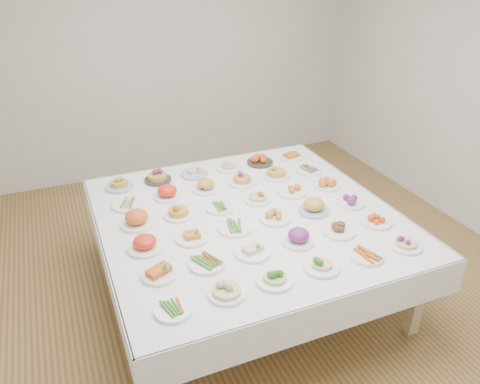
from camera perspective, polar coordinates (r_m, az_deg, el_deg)
name	(u,v)px	position (r m, az deg, el deg)	size (l,w,h in m)	color
room_envelope	(246,72)	(3.61, 0.72, 14.40)	(5.02, 5.02, 2.81)	olive
display_table	(247,221)	(3.81, 0.87, -3.54)	(2.32, 2.32, 0.75)	white
dish_0	(173,308)	(2.87, -8.13, -13.88)	(0.23, 0.23, 0.05)	white
dish_1	(227,286)	(2.93, -1.64, -11.42)	(0.23, 0.23, 0.14)	white
dish_2	(275,274)	(3.04, 4.27, -9.98)	(0.24, 0.24, 0.13)	white
dish_3	(322,261)	(3.19, 9.97, -8.34)	(0.24, 0.24, 0.13)	white
dish_4	(367,255)	(3.38, 15.22, -7.40)	(0.23, 0.23, 0.06)	white
dish_5	(406,242)	(3.56, 19.61, -5.71)	(0.23, 0.23, 0.11)	white
dish_6	(159,270)	(3.13, -9.87, -9.37)	(0.23, 0.23, 0.11)	white
dish_7	(207,261)	(3.20, -4.05, -8.41)	(0.28, 0.25, 0.06)	white
dish_8	(253,249)	(3.30, 1.56, -6.93)	(0.26, 0.26, 0.10)	white
dish_9	(298,237)	(3.43, 7.14, -5.42)	(0.23, 0.23, 0.12)	white
dish_10	(339,228)	(3.60, 11.96, -4.34)	(0.24, 0.24, 0.10)	white
dish_11	(376,219)	(3.79, 16.25, -3.15)	(0.24, 0.24, 0.10)	white
dish_12	(145,241)	(3.40, -11.55, -5.87)	(0.26, 0.26, 0.14)	white
dish_13	(192,236)	(3.47, -5.87, -5.34)	(0.24, 0.24, 0.09)	white
dish_14	(235,226)	(3.57, -0.65, -4.21)	(0.27, 0.26, 0.06)	white
dish_15	(275,215)	(3.69, 4.28, -2.82)	(0.25, 0.25, 0.10)	white
dish_16	(314,205)	(3.83, 9.01, -1.52)	(0.25, 0.25, 0.14)	#4C66B2
dish_17	(351,198)	(4.01, 13.34, -0.75)	(0.24, 0.24, 0.12)	white
dish_18	(136,217)	(3.68, -12.52, -2.96)	(0.27, 0.27, 0.16)	white
dish_19	(178,209)	(3.75, -7.53, -2.08)	(0.23, 0.23, 0.14)	white
dish_20	(220,207)	(3.84, -2.47, -1.82)	(0.23, 0.23, 0.05)	white
dish_21	(258,196)	(3.95, 2.19, -0.46)	(0.23, 0.23, 0.11)	white
dish_22	(292,188)	(4.10, 6.39, 0.47)	(0.25, 0.25, 0.11)	white
dish_23	(327,182)	(4.25, 10.57, 1.22)	(0.23, 0.23, 0.11)	white
dish_24	(128,203)	(3.99, -13.51, -1.34)	(0.27, 0.26, 0.06)	white
dish_25	(167,191)	(4.04, -8.87, 0.14)	(0.25, 0.25, 0.14)	white
dish_26	(206,185)	(4.13, -4.19, 0.87)	(0.24, 0.24, 0.12)	white
dish_27	(242,177)	(4.24, 0.27, 1.84)	(0.25, 0.25, 0.14)	white
dish_28	(276,171)	(4.37, 4.45, 2.61)	(0.25, 0.25, 0.14)	white
dish_29	(309,169)	(4.53, 8.38, 2.75)	(0.25, 0.25, 0.06)	white
dish_30	(119,182)	(4.30, -14.51, 1.14)	(0.25, 0.25, 0.13)	#4C66B2
dish_31	(157,174)	(4.34, -10.04, 2.21)	(0.25, 0.24, 0.16)	#2C2A27
dish_32	(195,172)	(4.43, -5.57, 2.50)	(0.26, 0.26, 0.10)	#4C66B2
dish_33	(229,165)	(4.53, -1.41, 3.35)	(0.24, 0.24, 0.11)	white
dish_34	(260,159)	(4.65, 2.45, 4.09)	(0.26, 0.26, 0.12)	#2C2A27
dish_35	(292,155)	(4.79, 6.31, 4.56)	(0.22, 0.22, 0.10)	white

